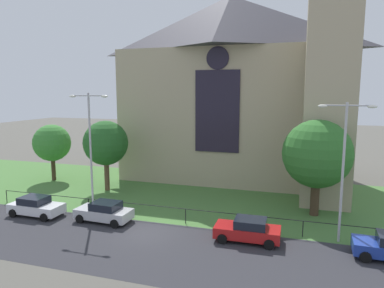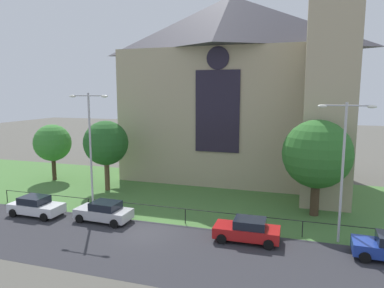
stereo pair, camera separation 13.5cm
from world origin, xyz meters
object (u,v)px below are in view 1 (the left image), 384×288
tree_left_far (52,143)px  streetlamp_near (90,140)px  streetlamp_far (344,156)px  parked_car_red (248,230)px  church_building (235,86)px  parked_car_white (36,206)px  tree_right_near (317,154)px  tree_left_near (106,143)px  parked_car_silver (104,212)px

tree_left_far → streetlamp_near: size_ratio=0.64×
streetlamp_near → streetlamp_far: size_ratio=1.06×
parked_car_red → streetlamp_near: bearing=-8.1°
tree_left_far → church_building: bearing=21.9°
parked_car_red → church_building: bearing=-77.5°
parked_car_white → parked_car_red: bearing=1.4°
tree_right_near → tree_left_near: bearing=175.7°
tree_left_near → tree_left_far: (-7.71, 1.81, -0.57)m
tree_left_far → parked_car_red: 24.85m
tree_left_near → parked_car_silver: (4.21, -7.52, -3.94)m
parked_car_white → parked_car_silver: (5.78, 0.45, 0.00)m
church_building → tree_left_far: bearing=-158.1°
streetlamp_far → tree_left_far: bearing=164.2°
tree_left_far → parked_car_red: size_ratio=1.45×
streetlamp_near → parked_car_silver: size_ratio=2.23×
streetlamp_far → parked_car_silver: 17.14m
tree_right_near → tree_left_far: size_ratio=1.23×
streetlamp_near → parked_car_white: size_ratio=2.25×
tree_right_near → parked_car_red: (-4.31, -6.39, -4.12)m
church_building → parked_car_white: size_ratio=6.15×
streetlamp_far → parked_car_silver: size_ratio=2.10×
church_building → tree_left_near: 15.39m
streetlamp_near → parked_car_silver: (1.81, -1.31, -5.19)m
streetlamp_far → parked_car_silver: streetlamp_far is taller
parked_car_red → streetlamp_far: bearing=-164.7°
tree_right_near → parked_car_silver: tree_right_near is taller
streetlamp_near → tree_left_far: bearing=141.6°
streetlamp_far → parked_car_red: streetlamp_far is taller
tree_left_near → parked_car_white: (-1.58, -7.97, -3.94)m
parked_car_red → parked_car_white: bearing=-0.3°
tree_left_far → parked_car_red: (22.66, -9.63, -3.37)m
tree_right_near → parked_car_white: tree_right_near is taller
church_building → tree_left_far: church_building is taller
tree_left_near → parked_car_white: tree_left_near is taller
streetlamp_near → parked_car_silver: streetlamp_near is taller
parked_car_silver → parked_car_red: same height
church_building → tree_right_near: size_ratio=3.45×
church_building → tree_left_near: (-10.91, -9.30, -5.59)m
tree_left_near → streetlamp_far: size_ratio=0.77×
tree_right_near → tree_left_near: tree_right_near is taller
streetlamp_far → parked_car_red: bearing=-163.9°
tree_left_near → streetlamp_far: streetlamp_far is taller
tree_left_near → tree_left_far: bearing=166.8°
tree_left_near → church_building: bearing=40.4°
parked_car_white → parked_car_silver: size_ratio=0.99×
parked_car_white → parked_car_red: same height
church_building → streetlamp_far: (9.67, -15.50, -4.63)m
church_building → parked_car_red: size_ratio=6.16×
church_building → parked_car_silver: 20.46m
church_building → streetlamp_near: church_building is taller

